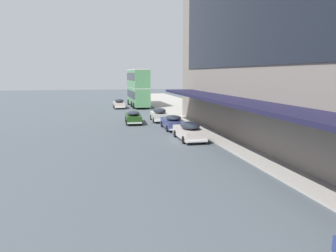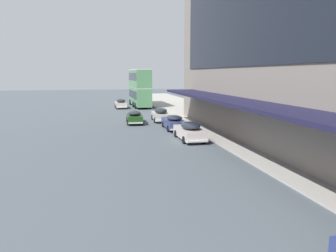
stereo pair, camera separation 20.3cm
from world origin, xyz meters
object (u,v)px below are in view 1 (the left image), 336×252
object	(u,v)px
sedan_oncoming_front	(133,117)
sedan_lead_mid	(119,104)
sedan_second_near	(159,115)
transit_bus_kerbside_front	(138,87)
sedan_trailing_near	(173,122)
sedan_far_back	(189,131)

from	to	relation	value
sedan_oncoming_front	sedan_lead_mid	distance (m)	17.56
sedan_second_near	sedan_lead_mid	bearing A→B (deg)	102.58
sedan_oncoming_front	sedan_lead_mid	bearing A→B (deg)	91.11
transit_bus_kerbside_front	sedan_oncoming_front	size ratio (longest dim) A/B	2.41
sedan_second_near	sedan_oncoming_front	world-z (taller)	sedan_second_near
sedan_trailing_near	sedan_far_back	distance (m)	5.83
transit_bus_kerbside_front	sedan_trailing_near	size ratio (longest dim) A/B	2.24
transit_bus_kerbside_front	sedan_far_back	xyz separation A→B (m)	(0.49, -30.53, -2.69)
sedan_far_back	transit_bus_kerbside_front	bearing A→B (deg)	90.92
transit_bus_kerbside_front	sedan_trailing_near	xyz separation A→B (m)	(0.42, -24.70, -2.74)
sedan_second_near	sedan_far_back	bearing A→B (deg)	-88.45
sedan_far_back	sedan_trailing_near	bearing A→B (deg)	90.66
sedan_second_near	sedan_trailing_near	world-z (taller)	sedan_second_near
transit_bus_kerbside_front	sedan_far_back	bearing A→B (deg)	-89.08
sedan_far_back	sedan_second_near	bearing A→B (deg)	91.55
sedan_trailing_near	transit_bus_kerbside_front	bearing A→B (deg)	90.98
transit_bus_kerbside_front	sedan_far_back	world-z (taller)	transit_bus_kerbside_front
sedan_lead_mid	sedan_second_near	bearing A→B (deg)	-77.42
sedan_oncoming_front	sedan_far_back	world-z (taller)	sedan_far_back
transit_bus_kerbside_front	sedan_oncoming_front	bearing A→B (deg)	-99.04
sedan_oncoming_front	sedan_second_near	bearing A→B (deg)	18.97
sedan_trailing_near	sedan_far_back	world-z (taller)	sedan_far_back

